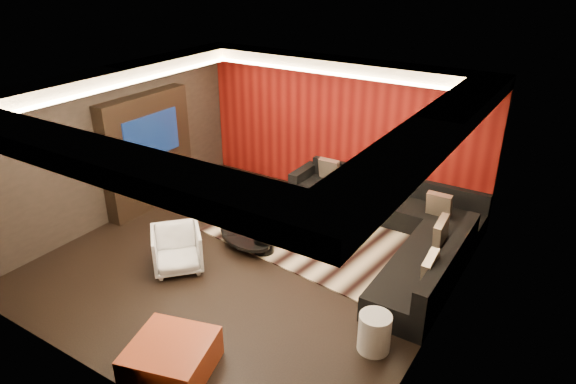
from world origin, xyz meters
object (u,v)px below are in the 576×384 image
Objects in this scene: armchair at (177,249)px; orange_ottoman at (171,358)px; drum_stool at (264,241)px; white_side_table at (374,332)px; sectional_sofa at (398,226)px; coffee_table at (245,240)px.

orange_ottoman is at bearing -95.56° from armchair.
drum_stool is at bearing 4.61° from armchair.
drum_stool is 2.72m from white_side_table.
drum_stool is at bearing 102.26° from orange_ottoman.
armchair reaches higher than orange_ottoman.
drum_stool is at bearing 155.14° from white_side_table.
orange_ottoman is 0.25× the size of sectional_sofa.
orange_ottoman is at bearing -77.74° from drum_stool.
orange_ottoman reaches higher than coffee_table.
armchair is at bearing 131.45° from orange_ottoman.
coffee_table is at bearing 19.42° from armchair.
white_side_table is 2.84m from sectional_sofa.
white_side_table is at bearing -22.01° from coffee_table.
coffee_table is at bearing 109.58° from orange_ottoman.
coffee_table is 3.08m from white_side_table.
sectional_sofa is at bearing 37.08° from coffee_table.
armchair is 0.21× the size of sectional_sofa.
drum_stool is at bearing -136.95° from sectional_sofa.
sectional_sofa is (1.10, 4.36, 0.06)m from orange_ottoman.
sectional_sofa reaches higher than orange_ottoman.
white_side_table reaches higher than coffee_table.
white_side_table is at bearing -74.35° from sectional_sofa.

